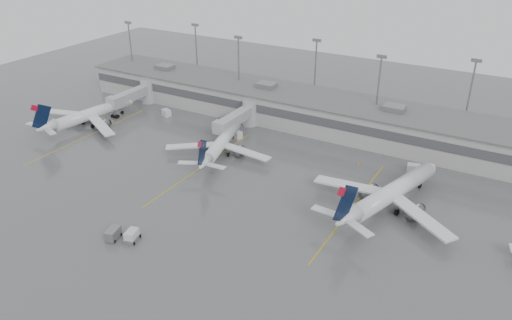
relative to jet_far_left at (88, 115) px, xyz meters
The scene contains 18 objects.
ground 63.88m from the jet_far_left, 26.36° to the right, with size 260.00×260.00×0.00m, color #4F4F52.
terminal 64.40m from the jet_far_left, 27.42° to the left, with size 152.00×17.00×9.45m.
light_masts 67.84m from the jet_far_left, 31.79° to the left, with size 142.40×8.00×20.60m.
jet_bridge_left 17.49m from the jet_far_left, 84.53° to the left, with size 4.00×17.20×7.00m.
jet_bridge_right 40.59m from the jet_far_left, 25.38° to the left, with size 4.00×17.20×7.00m.
stand_markings 57.42m from the jet_far_left, ahead, with size 105.25×40.00×0.01m.
jet_far_left is the anchor object (origin of this frame).
jet_mid_left 40.02m from the jet_far_left, ahead, with size 24.66×28.00×9.25m.
jet_mid_right 80.76m from the jet_far_left, ahead, with size 29.09×33.10×11.02m.
baggage_tug 56.40m from the jet_far_left, 36.30° to the right, with size 2.68×3.50×2.00m.
baggage_cart 54.60m from the jet_far_left, 39.31° to the right, with size 2.47×3.41×1.97m.
gse_uld_a 20.62m from the jet_far_left, 49.76° to the left, with size 2.61×1.74×1.85m, color silver.
gse_uld_b 40.25m from the jet_far_left, 18.47° to the left, with size 2.56×1.71×1.81m, color silver.
gse_uld_c 82.86m from the jet_far_left, 11.22° to the left, with size 2.74×1.83×1.94m, color silver.
gse_loader 35.78m from the jet_far_left, 31.68° to the left, with size 2.02×3.23×2.02m, color slate.
cone_a 6.85m from the jet_far_left, 95.80° to the left, with size 0.44×0.44×0.69m, color orange.
cone_b 35.57m from the jet_far_left, 10.06° to the left, with size 0.42×0.42×0.67m, color orange.
cone_c 71.06m from the jet_far_left, 11.00° to the left, with size 0.48×0.48×0.76m, color orange.
Camera 1 is at (42.17, -55.83, 51.27)m, focal length 35.00 mm.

